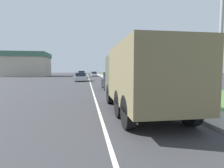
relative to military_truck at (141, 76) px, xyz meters
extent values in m
plane|color=#38383A|center=(-1.89, 29.99, -1.69)|extent=(180.00, 180.00, 0.00)
cube|color=silver|center=(-1.89, 29.99, -1.68)|extent=(0.12, 120.00, 0.00)
cube|color=#9E9B93|center=(2.61, 29.99, -1.63)|extent=(1.80, 120.00, 0.12)
cube|color=#4C7538|center=(7.01, 29.99, -1.68)|extent=(7.00, 120.00, 0.02)
cube|color=#474C38|center=(0.00, 2.49, -0.01)|extent=(2.53, 1.88, 2.16)
cube|color=brown|center=(0.00, -0.86, 0.10)|extent=(2.53, 4.82, 2.37)
cube|color=#474C38|center=(0.00, -3.22, -0.74)|extent=(2.41, 0.10, 0.60)
cube|color=red|center=(-0.95, -3.24, -0.54)|extent=(0.12, 0.06, 0.12)
cube|color=red|center=(0.95, -3.24, -0.54)|extent=(0.12, 0.06, 0.12)
cylinder|color=black|center=(-1.12, 2.40, -1.12)|extent=(0.30, 1.14, 1.14)
cylinder|color=black|center=(1.12, 2.40, -1.12)|extent=(0.30, 1.14, 1.14)
cylinder|color=black|center=(-1.12, -2.06, -1.12)|extent=(0.30, 1.14, 1.14)
cylinder|color=black|center=(1.12, -2.06, -1.12)|extent=(0.30, 1.14, 1.14)
cylinder|color=black|center=(-1.12, -0.62, -1.12)|extent=(0.30, 1.14, 1.14)
cylinder|color=black|center=(1.12, -0.62, -1.12)|extent=(0.30, 1.14, 1.14)
cube|color=black|center=(0.20, 10.12, -1.12)|extent=(1.93, 4.16, 0.78)
cube|color=black|center=(0.20, 10.21, -0.34)|extent=(1.70, 1.87, 0.78)
cylinder|color=black|center=(-0.67, 11.45, -1.37)|extent=(0.20, 0.64, 0.64)
cylinder|color=black|center=(1.07, 11.45, -1.37)|extent=(0.20, 0.64, 0.64)
cylinder|color=black|center=(-0.67, 8.79, -1.37)|extent=(0.20, 0.64, 0.64)
cylinder|color=black|center=(1.07, 8.79, -1.37)|extent=(0.20, 0.64, 0.64)
cube|color=#B7BABF|center=(-3.43, 23.72, -1.19)|extent=(1.92, 4.66, 0.63)
cube|color=black|center=(-3.43, 23.82, -0.54)|extent=(1.69, 2.10, 0.66)
cylinder|color=black|center=(-4.29, 25.22, -1.37)|extent=(0.20, 0.64, 0.64)
cylinder|color=black|center=(-2.57, 25.22, -1.37)|extent=(0.20, 0.64, 0.64)
cylinder|color=black|center=(-4.29, 22.23, -1.37)|extent=(0.20, 0.64, 0.64)
cylinder|color=black|center=(-2.57, 22.23, -1.37)|extent=(0.20, 0.64, 0.64)
cube|color=black|center=(-3.61, 37.39, -1.13)|extent=(1.72, 4.36, 0.77)
cube|color=black|center=(-3.61, 37.48, -0.36)|extent=(1.51, 1.96, 0.77)
cylinder|color=black|center=(-4.37, 38.79, -1.37)|extent=(0.20, 0.64, 0.64)
cylinder|color=black|center=(-2.85, 38.79, -1.37)|extent=(0.20, 0.64, 0.64)
cylinder|color=black|center=(-4.37, 36.00, -1.37)|extent=(0.20, 0.64, 0.64)
cylinder|color=black|center=(-2.85, 36.00, -1.37)|extent=(0.20, 0.64, 0.64)
cube|color=silver|center=(-0.07, 46.66, -1.20)|extent=(1.72, 4.71, 0.62)
cube|color=black|center=(-0.07, 46.75, -0.56)|extent=(1.52, 2.12, 0.65)
cylinder|color=black|center=(-0.83, 48.16, -1.37)|extent=(0.20, 0.64, 0.64)
cylinder|color=black|center=(0.69, 48.16, -1.37)|extent=(0.20, 0.64, 0.64)
cylinder|color=black|center=(-0.83, 45.15, -1.37)|extent=(0.20, 0.64, 0.64)
cylinder|color=black|center=(0.69, 45.15, -1.37)|extent=(0.20, 0.64, 0.64)
cylinder|color=gray|center=(2.86, -1.24, 2.67)|extent=(0.14, 0.14, 8.47)
cube|color=#B2A893|center=(-20.75, 51.28, 1.27)|extent=(12.11, 11.01, 5.90)
cube|color=#3D6651|center=(-20.75, 51.28, 4.96)|extent=(12.60, 11.45, 1.48)
camera|label=1|loc=(-2.47, -7.61, 0.27)|focal=28.00mm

